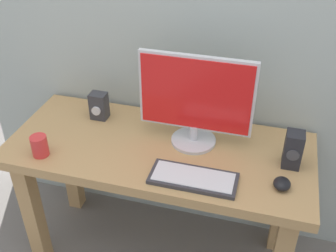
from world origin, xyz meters
The scene contains 8 objects.
ground_plane centered at (0.00, 0.00, 0.00)m, with size 6.00×6.00×0.00m, color slate.
desk centered at (0.00, 0.00, 0.61)m, with size 1.42×0.61×0.73m.
monitor centered at (0.15, 0.08, 0.96)m, with size 0.52×0.21×0.43m.
keyboard_primary centered at (0.21, -0.19, 0.74)m, with size 0.37×0.16×0.02m.
mouse centered at (0.56, -0.14, 0.76)m, with size 0.07×0.08×0.04m, color black.
speaker_right centered at (0.59, 0.02, 0.82)m, with size 0.08×0.08×0.17m.
audio_controller centered at (-0.36, 0.15, 0.80)m, with size 0.08×0.08×0.14m.
coffee_mug centered at (-0.49, -0.20, 0.78)m, with size 0.07×0.07×0.10m, color red.
Camera 1 is at (0.45, -1.45, 1.87)m, focal length 43.59 mm.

